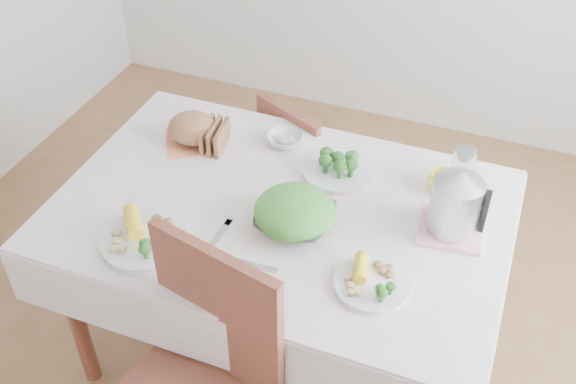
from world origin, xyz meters
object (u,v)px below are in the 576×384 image
(dining_table, at_px, (281,285))
(electric_kettle, at_px, (456,202))
(dinner_plate_left, at_px, (144,241))
(yellow_mug, at_px, (442,183))
(salad_bowl, at_px, (295,219))
(dinner_plate_right, at_px, (372,284))
(chair_far, at_px, (315,160))

(dining_table, distance_m, electric_kettle, 0.76)
(dinner_plate_left, xyz_separation_m, electric_kettle, (0.89, 0.41, 0.11))
(yellow_mug, xyz_separation_m, electric_kettle, (0.07, -0.18, 0.08))
(dining_table, distance_m, dinner_plate_left, 0.61)
(salad_bowl, bearing_deg, yellow_mug, 40.39)
(dinner_plate_right, bearing_deg, yellow_mug, 78.48)
(chair_far, distance_m, yellow_mug, 0.77)
(dinner_plate_left, relative_size, electric_kettle, 1.23)
(dinner_plate_right, bearing_deg, electric_kettle, 62.20)
(chair_far, height_order, electric_kettle, electric_kettle)
(dinner_plate_right, distance_m, electric_kettle, 0.38)
(dining_table, bearing_deg, electric_kettle, 9.56)
(dinner_plate_left, height_order, electric_kettle, electric_kettle)
(salad_bowl, height_order, dinner_plate_left, salad_bowl)
(salad_bowl, xyz_separation_m, dinner_plate_left, (-0.42, -0.25, -0.02))
(yellow_mug, height_order, electric_kettle, electric_kettle)
(chair_far, height_order, dinner_plate_left, chair_far)
(electric_kettle, bearing_deg, yellow_mug, 123.09)
(dinner_plate_right, bearing_deg, dining_table, 148.85)
(dining_table, bearing_deg, chair_far, 98.75)
(dinner_plate_left, bearing_deg, yellow_mug, 35.74)
(chair_far, distance_m, salad_bowl, 0.81)
(electric_kettle, bearing_deg, dinner_plate_right, -104.70)
(salad_bowl, height_order, dinner_plate_right, salad_bowl)
(salad_bowl, distance_m, yellow_mug, 0.53)
(chair_far, xyz_separation_m, salad_bowl, (0.18, -0.72, 0.33))
(chair_far, bearing_deg, electric_kettle, 164.14)
(salad_bowl, bearing_deg, dining_table, 138.94)
(yellow_mug, bearing_deg, dinner_plate_left, -144.26)
(dining_table, distance_m, chair_far, 0.67)
(salad_bowl, bearing_deg, electric_kettle, 18.83)
(dining_table, xyz_separation_m, dinner_plate_right, (0.38, -0.23, 0.40))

